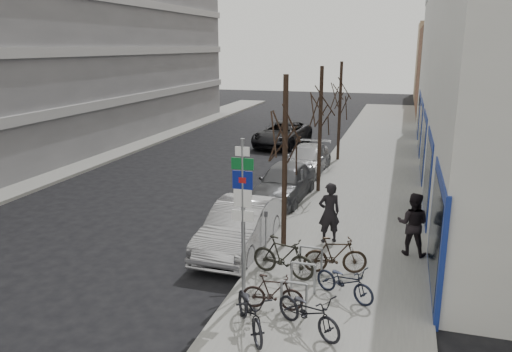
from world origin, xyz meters
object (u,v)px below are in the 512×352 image
Objects in this scene: bike_near_right at (273,292)px; parked_car_back at (307,160)px; highway_sign_pole at (243,209)px; parked_car_mid at (284,182)px; meter_front at (266,227)px; bike_mid_curb at (345,279)px; tree_mid at (321,100)px; pedestrian_far at (413,223)px; pedestrian_near at (329,213)px; bike_far_curb at (309,308)px; bike_rack at (303,274)px; bike_mid_inner at (283,256)px; tree_near at (285,122)px; meter_back at (323,154)px; parked_car_front at (240,226)px; meter_mid at (302,181)px; lane_car at (282,134)px; bike_far_inner at (335,255)px; tree_far at (341,88)px; bike_near_left at (250,307)px.

bike_near_right is 14.12m from parked_car_back.
highway_sign_pole is 8.87m from parked_car_mid.
meter_front is 3.61m from bike_mid_curb.
tree_mid reaches higher than pedestrian_far.
pedestrian_near is at bearing -13.78° from bike_near_right.
bike_mid_curb is at bearing 13.97° from bike_far_curb.
bike_rack is 1.20× the size of bike_mid_inner.
bike_mid_inner is at bearing -77.05° from tree_near.
parked_car_mid is at bearing -97.97° from meter_back.
meter_front is at bearing -8.68° from parked_car_front.
bike_mid_inner is (0.93, -12.61, -0.19)m from meter_back.
meter_back is 12.64m from bike_mid_inner.
meter_back is 9.92m from pedestrian_near.
bike_rack is 4.66m from tree_near.
tree_mid is 3.66× the size of bike_near_right.
parked_car_back is 10.85m from pedestrian_far.
highway_sign_pole is 4.70m from pedestrian_near.
bike_mid_curb is at bearing -99.15° from bike_mid_inner.
bike_mid_inner reaches higher than bike_near_right.
tree_near is 10.68m from parked_car_back.
bike_mid_inner is at bearing 46.97° from pedestrian_near.
meter_front is 0.65× the size of pedestrian_far.
pedestrian_far reaches higher than parked_car_back.
tree_near is 5.99m from bike_far_curb.
bike_mid_curb is 0.36× the size of parked_car_back.
lane_car reaches higher than meter_mid.
lane_car reaches higher than parked_car_back.
parked_car_mid is 6.91m from pedestrian_far.
meter_back is 0.91m from parked_car_back.
bike_mid_curb is 0.93× the size of bike_far_curb.
bike_far_inner is at bearing -79.25° from meter_back.
parked_car_front reaches higher than bike_far_inner.
bike_rack is at bearing -78.11° from parked_car_back.
meter_back is at bearing 90.00° from meter_front.
meter_mid is 8.33m from bike_mid_curb.
meter_mid is (-0.25, 8.51, -1.54)m from highway_sign_pole.
tree_far reaches higher than meter_back.
tree_near is 1.00× the size of tree_mid.
bike_near_left is at bearing -88.58° from tree_far.
lane_car reaches higher than bike_near_right.
tree_near reaches higher than pedestrian_far.
bike_far_inner is (1.39, 3.50, -0.05)m from bike_near_left.
meter_back is (-0.25, 14.01, -1.54)m from highway_sign_pole.
bike_near_right is at bearing -82.84° from meter_mid.
meter_mid is 9.03m from bike_near_right.
tree_near is 3.33m from pedestrian_near.
bike_near_left is 0.35× the size of lane_car.
tree_near reaches higher than bike_far_inner.
parked_car_mid reaches higher than meter_mid.
tree_mid is at bearing 51.42° from parked_car_mid.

